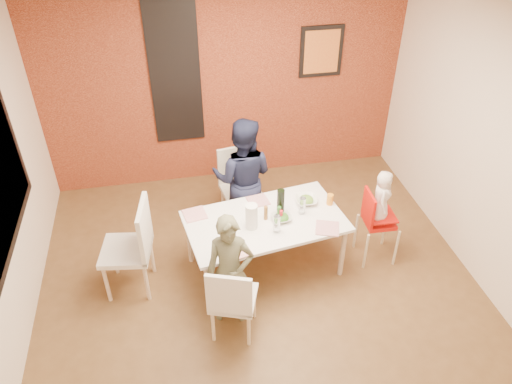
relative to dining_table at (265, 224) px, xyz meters
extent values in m
plane|color=brown|center=(-0.10, -0.33, -0.60)|extent=(4.50, 4.50, 0.00)
cube|color=silver|center=(-0.10, -0.33, 2.10)|extent=(4.50, 4.50, 0.02)
cube|color=#F0DFC7|center=(-0.10, 1.92, 0.75)|extent=(4.50, 0.02, 2.70)
cube|color=#F0DFC7|center=(2.15, -0.33, 0.75)|extent=(0.02, 4.50, 2.70)
cube|color=maroon|center=(-0.10, 1.90, 0.75)|extent=(4.50, 0.02, 2.70)
cube|color=silver|center=(-0.70, 1.88, 0.90)|extent=(0.55, 0.03, 1.70)
cube|color=black|center=(-0.70, 1.88, 0.90)|extent=(0.60, 0.03, 1.76)
cube|color=black|center=(1.10, 1.88, 1.05)|extent=(0.54, 0.03, 0.64)
cube|color=orange|center=(1.10, 1.86, 1.05)|extent=(0.44, 0.01, 0.54)
cube|color=white|center=(0.00, 0.00, 0.04)|extent=(1.70, 1.11, 0.04)
cylinder|color=#BDA58C|center=(-0.66, -0.47, -0.29)|extent=(0.05, 0.05, 0.63)
cylinder|color=#BDA58C|center=(-0.77, 0.26, -0.29)|extent=(0.05, 0.05, 0.63)
cylinder|color=#BDA58C|center=(0.77, -0.26, -0.29)|extent=(0.05, 0.05, 0.63)
cylinder|color=#BDA58C|center=(0.66, 0.47, -0.29)|extent=(0.05, 0.05, 0.63)
cube|color=white|center=(-0.45, -0.74, -0.19)|extent=(0.51, 0.51, 0.05)
cube|color=white|center=(-0.51, -0.92, 0.04)|extent=(0.39, 0.17, 0.46)
cylinder|color=beige|center=(-0.24, -0.64, -0.40)|extent=(0.03, 0.03, 0.40)
cylinder|color=beige|center=(-0.35, -0.95, -0.40)|extent=(0.03, 0.03, 0.40)
cylinder|color=beige|center=(-0.55, -0.53, -0.40)|extent=(0.03, 0.03, 0.40)
cylinder|color=beige|center=(-0.66, -0.84, -0.40)|extent=(0.03, 0.03, 0.40)
cube|color=white|center=(-0.11, 0.85, -0.17)|extent=(0.48, 0.48, 0.05)
cube|color=white|center=(-0.13, 1.04, 0.08)|extent=(0.43, 0.10, 0.48)
cylinder|color=beige|center=(-0.25, 0.65, -0.39)|extent=(0.03, 0.03, 0.42)
cylinder|color=beige|center=(-0.30, 1.00, -0.39)|extent=(0.03, 0.03, 0.42)
cylinder|color=beige|center=(0.09, 0.70, -0.39)|extent=(0.03, 0.03, 0.42)
cylinder|color=beige|center=(0.04, 1.05, -0.39)|extent=(0.03, 0.03, 0.42)
cube|color=white|center=(-1.40, 0.01, -0.11)|extent=(0.55, 0.55, 0.05)
cube|color=white|center=(-1.19, -0.03, 0.16)|extent=(0.12, 0.48, 0.55)
cylinder|color=beige|center=(-1.57, 0.23, -0.37)|extent=(0.04, 0.04, 0.47)
cylinder|color=beige|center=(-1.18, 0.17, -0.37)|extent=(0.04, 0.04, 0.47)
cylinder|color=beige|center=(-1.63, -0.15, -0.37)|extent=(0.04, 0.04, 0.47)
cylinder|color=beige|center=(-1.24, -0.22, -0.37)|extent=(0.04, 0.04, 0.47)
cube|color=red|center=(1.23, -0.05, -0.11)|extent=(0.32, 0.32, 0.04)
cube|color=red|center=(1.09, -0.05, 0.09)|extent=(0.04, 0.30, 0.36)
cube|color=red|center=(1.23, -0.05, -0.03)|extent=(0.32, 0.32, 0.02)
cylinder|color=beige|center=(1.39, -0.23, -0.37)|extent=(0.03, 0.03, 0.47)
cylinder|color=beige|center=(1.05, -0.22, -0.37)|extent=(0.03, 0.03, 0.47)
cylinder|color=beige|center=(1.40, 0.11, -0.37)|extent=(0.03, 0.03, 0.47)
cylinder|color=beige|center=(1.07, 0.12, -0.37)|extent=(0.03, 0.03, 0.47)
imported|color=brown|center=(-0.45, -0.58, 0.00)|extent=(0.48, 0.36, 1.20)
imported|color=black|center=(-0.11, 0.69, 0.12)|extent=(0.84, 0.74, 1.45)
imported|color=silver|center=(1.21, -0.05, 0.21)|extent=(0.28, 0.34, 0.60)
cube|color=white|center=(-0.35, -0.40, 0.06)|extent=(0.27, 0.27, 0.01)
cube|color=silver|center=(-0.01, 0.32, 0.06)|extent=(0.24, 0.24, 0.01)
cube|color=silver|center=(0.57, -0.25, 0.06)|extent=(0.29, 0.29, 0.01)
cube|color=white|center=(-0.69, 0.22, 0.06)|extent=(0.26, 0.26, 0.01)
imported|color=silver|center=(0.16, -0.03, 0.08)|extent=(0.22, 0.22, 0.05)
imported|color=white|center=(0.49, 0.20, 0.09)|extent=(0.27, 0.27, 0.06)
cylinder|color=black|center=(0.18, 0.08, 0.20)|extent=(0.08, 0.08, 0.29)
cylinder|color=white|center=(0.07, -0.20, 0.16)|extent=(0.07, 0.07, 0.20)
cylinder|color=white|center=(0.39, 0.04, 0.15)|extent=(0.07, 0.07, 0.19)
cylinder|color=white|center=(-0.16, -0.08, 0.19)|extent=(0.12, 0.12, 0.27)
cylinder|color=red|center=(0.15, -0.04, 0.12)|extent=(0.03, 0.03, 0.13)
cylinder|color=#2D6B23|center=(0.14, -0.01, 0.13)|extent=(0.04, 0.04, 0.15)
cylinder|color=brown|center=(0.01, 0.01, 0.14)|extent=(0.04, 0.04, 0.16)
cylinder|color=orange|center=(0.72, 0.13, 0.12)|extent=(0.07, 0.07, 0.12)
camera|label=1|loc=(-0.86, -3.81, 3.26)|focal=35.00mm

